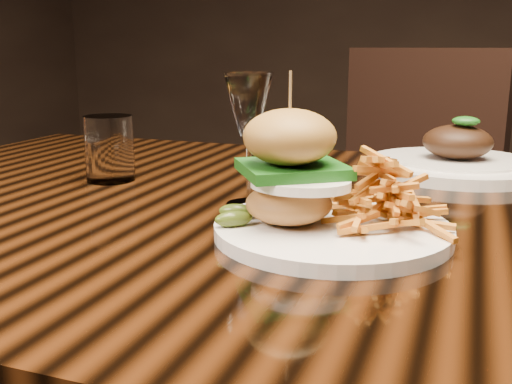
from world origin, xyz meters
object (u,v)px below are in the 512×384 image
(wine_glass, at_px, (249,110))
(far_dish, at_px, (456,161))
(chair_far, at_px, (400,203))
(dining_table, at_px, (351,269))
(burger_plate, at_px, (332,193))

(wine_glass, bearing_deg, far_dish, 53.03)
(far_dish, distance_m, chair_far, 0.64)
(wine_glass, height_order, chair_far, chair_far)
(dining_table, xyz_separation_m, far_dish, (0.11, 0.31, 0.09))
(far_dish, height_order, chair_far, chair_far)
(far_dish, bearing_deg, burger_plate, -105.64)
(burger_plate, xyz_separation_m, far_dish, (0.12, 0.41, -0.03))
(burger_plate, distance_m, far_dish, 0.43)
(dining_table, xyz_separation_m, burger_plate, (-0.01, -0.11, 0.13))
(far_dish, relative_size, chair_far, 0.31)
(dining_table, distance_m, far_dish, 0.34)
(burger_plate, distance_m, wine_glass, 0.17)
(dining_table, height_order, wine_glass, wine_glass)
(dining_table, height_order, burger_plate, burger_plate)
(burger_plate, distance_m, chair_far, 1.03)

